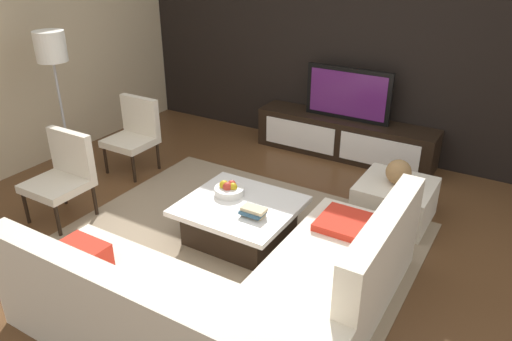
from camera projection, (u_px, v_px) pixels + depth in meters
name	position (u px, v px, depth m)	size (l,w,h in m)	color
ground_plane	(244.00, 247.00, 4.51)	(14.00, 14.00, 0.00)	brown
feature_wall_back	(361.00, 42.00, 5.98)	(6.40, 0.12, 2.80)	black
side_wall_left	(12.00, 50.00, 5.54)	(0.12, 5.20, 2.80)	#C6B28E
area_rug	(235.00, 243.00, 4.56)	(3.14, 2.65, 0.01)	gray
media_console	(344.00, 138.00, 6.25)	(2.28, 0.47, 0.50)	black
television	(348.00, 94.00, 6.00)	(1.08, 0.06, 0.65)	black
sectional_couch	(236.00, 298.00, 3.47)	(2.37, 2.30, 0.82)	beige
coffee_table	(240.00, 220.00, 4.55)	(1.02, 0.93, 0.38)	black
accent_chair_near	(64.00, 172.00, 4.82)	(0.55, 0.53, 0.87)	black
floor_lamp	(52.00, 56.00, 5.23)	(0.32, 0.32, 1.68)	#A5A5AA
ottoman	(394.00, 201.00, 4.87)	(0.70, 0.70, 0.40)	beige
fruit_bowl	(229.00, 189.00, 4.61)	(0.28, 0.28, 0.13)	silver
accent_chair_far	(135.00, 130.00, 5.81)	(0.53, 0.50, 0.87)	black
decorative_ball	(399.00, 172.00, 4.73)	(0.24, 0.24, 0.24)	#997247
book_stack	(253.00, 212.00, 4.26)	(0.22, 0.15, 0.08)	#CCB78C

